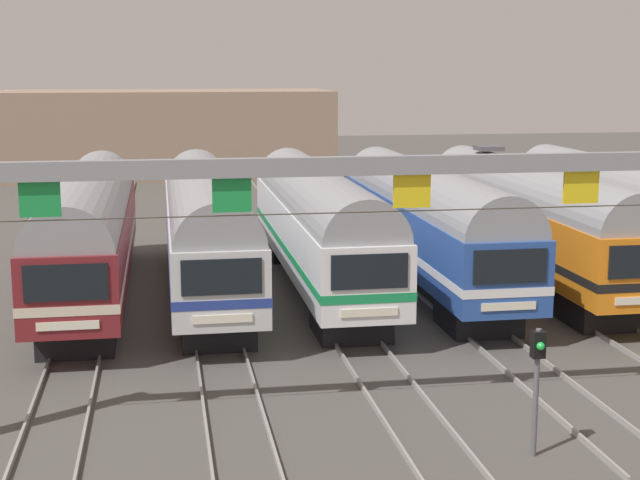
{
  "coord_description": "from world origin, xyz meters",
  "views": [
    {
      "loc": [
        -7.97,
        -34.97,
        8.55
      ],
      "look_at": [
        -1.98,
        0.54,
        1.87
      ],
      "focal_mm": 52.81,
      "sensor_mm": 36.0,
      "label": 1
    }
  ],
  "objects_px": {
    "commuter_train_orange": "(530,216)",
    "yard_signal_mast": "(537,368)",
    "commuter_train_white": "(318,222)",
    "catenary_gantry": "(497,200)",
    "commuter_train_blue": "(426,219)",
    "commuter_train_maroon": "(89,228)",
    "commuter_train_yellow": "(630,213)",
    "commuter_train_silver": "(206,225)"
  },
  "relations": [
    {
      "from": "commuter_train_white",
      "to": "commuter_train_orange",
      "type": "xyz_separation_m",
      "value": [
        8.54,
        0.0,
        0.0
      ]
    },
    {
      "from": "commuter_train_maroon",
      "to": "commuter_train_white",
      "type": "distance_m",
      "value": 8.54
    },
    {
      "from": "commuter_train_white",
      "to": "catenary_gantry",
      "type": "distance_m",
      "value": 13.92
    },
    {
      "from": "commuter_train_orange",
      "to": "yard_signal_mast",
      "type": "distance_m",
      "value": 17.54
    },
    {
      "from": "commuter_train_maroon",
      "to": "commuter_train_silver",
      "type": "bearing_deg",
      "value": 0.0
    },
    {
      "from": "commuter_train_yellow",
      "to": "yard_signal_mast",
      "type": "xyz_separation_m",
      "value": [
        -10.67,
        -16.32,
        -0.64
      ]
    },
    {
      "from": "commuter_train_orange",
      "to": "catenary_gantry",
      "type": "bearing_deg",
      "value": -115.38
    },
    {
      "from": "commuter_train_blue",
      "to": "commuter_train_orange",
      "type": "distance_m",
      "value": 4.27
    },
    {
      "from": "commuter_train_orange",
      "to": "yard_signal_mast",
      "type": "relative_size",
      "value": 6.17
    },
    {
      "from": "commuter_train_orange",
      "to": "catenary_gantry",
      "type": "relative_size",
      "value": 0.68
    },
    {
      "from": "catenary_gantry",
      "to": "yard_signal_mast",
      "type": "relative_size",
      "value": 9.08
    },
    {
      "from": "commuter_train_orange",
      "to": "commuter_train_white",
      "type": "bearing_deg",
      "value": -179.97
    },
    {
      "from": "commuter_train_blue",
      "to": "commuter_train_yellow",
      "type": "height_order",
      "value": "same"
    },
    {
      "from": "commuter_train_silver",
      "to": "commuter_train_blue",
      "type": "distance_m",
      "value": 8.54
    },
    {
      "from": "commuter_train_blue",
      "to": "commuter_train_yellow",
      "type": "bearing_deg",
      "value": 0.0
    },
    {
      "from": "commuter_train_blue",
      "to": "commuter_train_yellow",
      "type": "distance_m",
      "value": 8.54
    },
    {
      "from": "commuter_train_maroon",
      "to": "commuter_train_silver",
      "type": "xyz_separation_m",
      "value": [
        4.27,
        0.0,
        0.0
      ]
    },
    {
      "from": "yard_signal_mast",
      "to": "commuter_train_yellow",
      "type": "bearing_deg",
      "value": 56.81
    },
    {
      "from": "commuter_train_orange",
      "to": "commuter_train_yellow",
      "type": "height_order",
      "value": "commuter_train_orange"
    },
    {
      "from": "commuter_train_silver",
      "to": "commuter_train_yellow",
      "type": "distance_m",
      "value": 17.08
    },
    {
      "from": "commuter_train_maroon",
      "to": "commuter_train_blue",
      "type": "xyz_separation_m",
      "value": [
        12.81,
        0.0,
        0.0
      ]
    },
    {
      "from": "commuter_train_maroon",
      "to": "catenary_gantry",
      "type": "relative_size",
      "value": 0.68
    },
    {
      "from": "catenary_gantry",
      "to": "yard_signal_mast",
      "type": "distance_m",
      "value": 4.36
    },
    {
      "from": "commuter_train_silver",
      "to": "commuter_train_orange",
      "type": "distance_m",
      "value": 12.81
    },
    {
      "from": "commuter_train_blue",
      "to": "yard_signal_mast",
      "type": "relative_size",
      "value": 6.17
    },
    {
      "from": "yard_signal_mast",
      "to": "catenary_gantry",
      "type": "bearing_deg",
      "value": 90.0
    },
    {
      "from": "commuter_train_silver",
      "to": "catenary_gantry",
      "type": "relative_size",
      "value": 0.68
    },
    {
      "from": "commuter_train_blue",
      "to": "commuter_train_orange",
      "type": "bearing_deg",
      "value": 0.06
    },
    {
      "from": "commuter_train_orange",
      "to": "catenary_gantry",
      "type": "distance_m",
      "value": 15.18
    },
    {
      "from": "commuter_train_blue",
      "to": "catenary_gantry",
      "type": "height_order",
      "value": "catenary_gantry"
    },
    {
      "from": "yard_signal_mast",
      "to": "commuter_train_silver",
      "type": "bearing_deg",
      "value": 111.43
    },
    {
      "from": "commuter_train_silver",
      "to": "commuter_train_yellow",
      "type": "height_order",
      "value": "same"
    },
    {
      "from": "commuter_train_white",
      "to": "commuter_train_orange",
      "type": "relative_size",
      "value": 1.0
    },
    {
      "from": "commuter_train_silver",
      "to": "commuter_train_orange",
      "type": "height_order",
      "value": "commuter_train_orange"
    },
    {
      "from": "commuter_train_orange",
      "to": "commuter_train_maroon",
      "type": "bearing_deg",
      "value": -179.99
    },
    {
      "from": "commuter_train_maroon",
      "to": "commuter_train_orange",
      "type": "xyz_separation_m",
      "value": [
        17.08,
        0.0,
        0.0
      ]
    },
    {
      "from": "commuter_train_white",
      "to": "commuter_train_orange",
      "type": "distance_m",
      "value": 8.54
    },
    {
      "from": "commuter_train_orange",
      "to": "yard_signal_mast",
      "type": "bearing_deg",
      "value": -111.42
    },
    {
      "from": "commuter_train_yellow",
      "to": "commuter_train_orange",
      "type": "bearing_deg",
      "value": 179.94
    },
    {
      "from": "commuter_train_white",
      "to": "commuter_train_maroon",
      "type": "bearing_deg",
      "value": 180.0
    },
    {
      "from": "catenary_gantry",
      "to": "yard_signal_mast",
      "type": "height_order",
      "value": "catenary_gantry"
    },
    {
      "from": "catenary_gantry",
      "to": "commuter_train_silver",
      "type": "bearing_deg",
      "value": 115.39
    }
  ]
}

